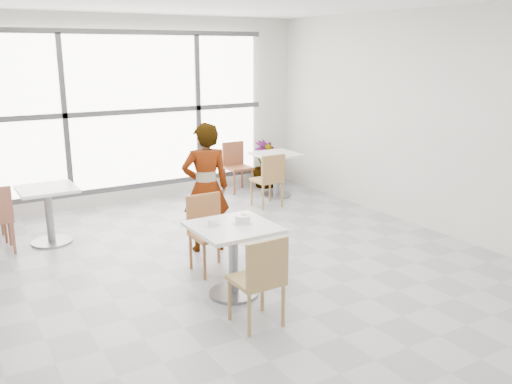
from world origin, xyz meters
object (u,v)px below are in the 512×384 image
chair_near (261,276)px  bg_chair_right_near (269,177)px  plant_right (265,164)px  oatmeal_bowl (243,219)px  person (206,188)px  main_table (233,247)px  bg_table_left (49,207)px  bg_table_right (276,168)px  chair_far (208,227)px  coffee_cup (212,223)px  bg_chair_right_far (236,163)px

chair_near → bg_chair_right_near: bearing=-123.8°
bg_chair_right_near → plant_right: (0.67, 1.17, -0.07)m
chair_near → oatmeal_bowl: (0.25, 0.75, 0.29)m
bg_chair_right_near → person: bearing=35.2°
main_table → oatmeal_bowl: (0.12, 0.02, 0.27)m
bg_table_left → bg_table_right: 3.85m
main_table → bg_chair_right_near: (2.05, 2.52, -0.02)m
chair_far → person: bearing=65.4°
oatmeal_bowl → plant_right: 4.51m
chair_far → oatmeal_bowl: bearing=-86.9°
plant_right → coffee_cup: bearing=-128.8°
bg_table_right → plant_right: 0.66m
bg_table_left → chair_near: bearing=-70.6°
coffee_cup → bg_chair_right_far: (2.31, 3.66, -0.28)m
bg_chair_right_near → bg_table_left: bearing=-1.3°
bg_chair_right_far → oatmeal_bowl: bearing=-118.3°
main_table → coffee_cup: 0.33m
chair_far → person: size_ratio=0.54×
chair_near → bg_table_right: 4.63m
oatmeal_bowl → person: bearing=80.3°
chair_far → bg_chair_right_near: (1.97, 1.77, 0.00)m
bg_table_right → chair_near: bearing=-125.1°
bg_chair_right_near → plant_right: bg_chair_right_near is taller
chair_far → coffee_cup: 0.77m
coffee_cup → bg_table_right: size_ratio=0.21×
chair_near → plant_right: 5.26m
bg_table_right → bg_table_left: bearing=-173.1°
chair_far → plant_right: bearing=48.2°
chair_near → bg_chair_right_far: same height
person → oatmeal_bowl: bearing=95.1°
chair_far → bg_chair_right_near: size_ratio=1.00×
main_table → oatmeal_bowl: size_ratio=3.81×
bg_table_left → bg_chair_right_far: bg_chair_right_far is taller
bg_chair_right_near → chair_near: bearing=56.2°
main_table → bg_table_right: (2.54, 3.06, -0.04)m
main_table → coffee_cup: bearing=156.3°
person → bg_table_right: 2.82m
person → plant_right: (2.37, 2.38, -0.38)m
bg_chair_right_far → coffee_cup: bearing=-122.3°
oatmeal_bowl → bg_chair_right_near: size_ratio=0.24×
bg_table_right → plant_right: plant_right is taller
bg_chair_right_near → plant_right: 1.35m
person → bg_table_left: (-1.64, 1.28, -0.32)m
chair_far → bg_chair_right_far: same height
oatmeal_bowl → bg_table_left: size_ratio=0.28×
coffee_cup → chair_far: bearing=67.5°
oatmeal_bowl → bg_chair_right_far: bg_chair_right_far is taller
chair_far → bg_chair_right_near: 2.65m
oatmeal_bowl → bg_table_right: size_ratio=0.28×
bg_table_left → bg_chair_right_near: (3.34, -0.08, 0.01)m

